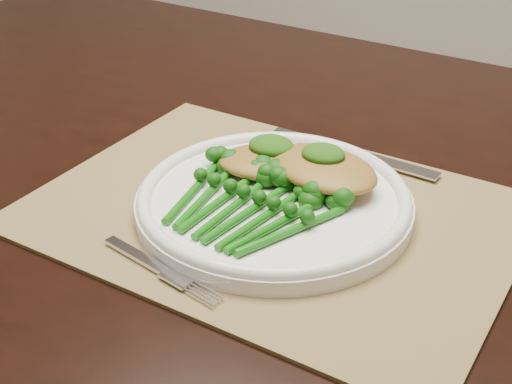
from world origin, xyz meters
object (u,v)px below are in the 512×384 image
at_px(placemat, 273,213).
at_px(chicken_fillet_left, 271,162).
at_px(dining_table, 262,370).
at_px(dinner_plate, 274,200).
at_px(broccolini_bundle, 240,210).

bearing_deg(placemat, chicken_fillet_left, 123.21).
bearing_deg(dining_table, chicken_fillet_left, -53.36).
xyz_separation_m(dinner_plate, broccolini_bundle, (-0.02, -0.04, 0.01)).
height_order(placemat, chicken_fillet_left, chicken_fillet_left).
bearing_deg(broccolini_bundle, dinner_plate, 79.81).
height_order(dining_table, dinner_plate, dinner_plate).
xyz_separation_m(dining_table, broccolini_bundle, (0.05, -0.17, 0.40)).
height_order(dining_table, placemat, placemat).
xyz_separation_m(placemat, chicken_fillet_left, (-0.02, 0.05, 0.03)).
distance_m(dining_table, broccolini_bundle, 0.44).
distance_m(placemat, dinner_plate, 0.02).
xyz_separation_m(chicken_fillet_left, broccolini_bundle, (0.01, -0.09, -0.01)).
relative_size(dining_table, broccolini_bundle, 8.75).
relative_size(dining_table, chicken_fillet_left, 14.74).
height_order(placemat, broccolini_bundle, broccolini_bundle).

